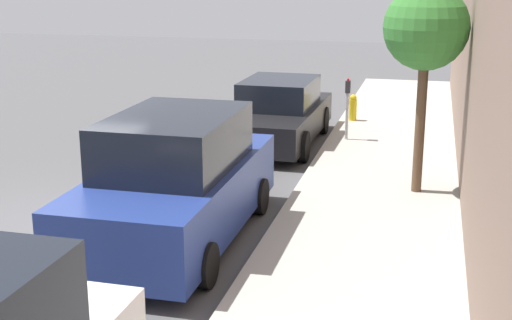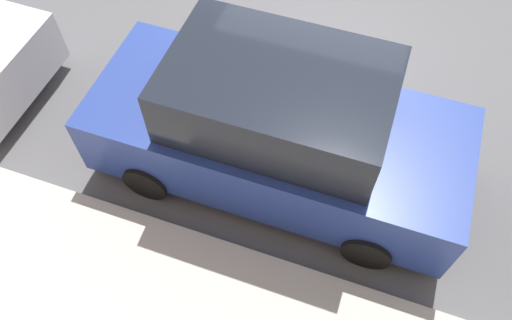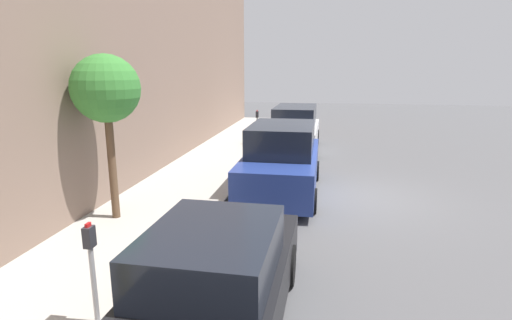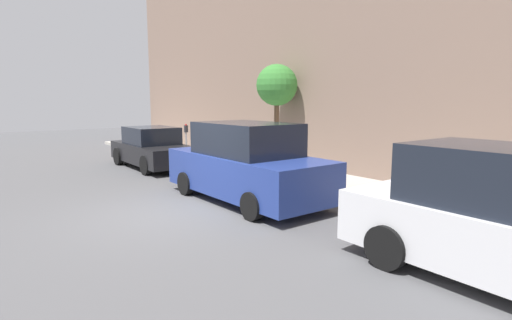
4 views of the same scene
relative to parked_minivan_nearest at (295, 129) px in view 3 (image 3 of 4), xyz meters
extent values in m
plane|color=#515154|center=(-2.24, 6.27, -0.92)|extent=(60.00, 60.00, 0.00)
cube|color=#B2ADA3|center=(2.72, 6.27, -0.85)|extent=(2.93, 32.00, 0.15)
cube|color=silver|center=(0.00, 0.00, -0.28)|extent=(1.96, 4.92, 0.84)
cube|color=black|center=(0.00, 0.00, 0.56)|extent=(1.71, 3.12, 0.84)
cylinder|color=black|center=(-0.90, 1.52, -0.58)|extent=(0.22, 0.68, 0.68)
cylinder|color=black|center=(0.90, 1.52, -0.58)|extent=(0.22, 0.68, 0.68)
cylinder|color=black|center=(-0.90, -1.52, -0.58)|extent=(0.22, 0.68, 0.68)
cylinder|color=black|center=(0.90, -1.52, -0.58)|extent=(0.22, 0.68, 0.68)
cube|color=navy|center=(-0.08, 6.21, -0.22)|extent=(1.97, 4.80, 0.96)
cube|color=black|center=(-0.08, 6.21, 0.66)|extent=(1.73, 2.60, 0.80)
cylinder|color=black|center=(-1.01, 7.70, -0.61)|extent=(0.22, 0.62, 0.62)
cylinder|color=black|center=(0.85, 7.70, -0.61)|extent=(0.22, 0.62, 0.62)
cylinder|color=black|center=(-1.01, 4.72, -0.61)|extent=(0.22, 0.62, 0.62)
cylinder|color=black|center=(0.85, 4.72, -0.61)|extent=(0.22, 0.62, 0.62)
cube|color=black|center=(0.13, 12.54, -0.36)|extent=(1.88, 4.53, 0.68)
cube|color=black|center=(0.13, 12.64, 0.30)|extent=(1.62, 2.13, 0.64)
cylinder|color=black|center=(-0.72, 11.14, -0.58)|extent=(0.22, 0.68, 0.68)
cylinder|color=black|center=(0.98, 11.14, -0.58)|extent=(0.22, 0.68, 0.68)
cylinder|color=#ADADB2|center=(1.71, -0.22, -0.17)|extent=(0.07, 0.07, 1.20)
cube|color=#2D2D33|center=(1.71, -0.22, 0.56)|extent=(0.11, 0.15, 0.28)
cube|color=red|center=(1.71, -0.22, 0.73)|extent=(0.04, 0.09, 0.05)
cylinder|color=#ADADB2|center=(1.71, 12.83, -0.22)|extent=(0.07, 0.07, 1.10)
cube|color=#2D2D33|center=(1.71, 12.83, 0.47)|extent=(0.11, 0.15, 0.28)
cube|color=red|center=(1.71, 12.83, 0.64)|extent=(0.04, 0.09, 0.05)
cylinder|color=brown|center=(3.43, 9.16, 0.49)|extent=(0.18, 0.18, 2.52)
sphere|color=#387F33|center=(3.43, 9.16, 2.16)|extent=(1.47, 1.47, 1.47)
camera|label=1|loc=(3.59, -3.50, 3.19)|focal=50.00mm
camera|label=2|loc=(3.59, 7.22, 5.08)|focal=35.00mm
camera|label=3|loc=(-1.22, 17.17, 2.60)|focal=28.00mm
camera|label=4|loc=(-5.94, -1.82, 1.58)|focal=28.00mm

